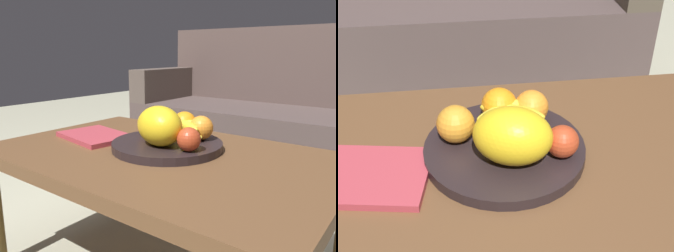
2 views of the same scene
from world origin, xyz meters
TOP-DOWN VIEW (x-y plane):
  - coffee_table at (0.00, 0.00)m, footprint 1.05×0.67m
  - couch at (-0.13, 1.28)m, footprint 1.70×0.70m
  - fruit_bowl at (0.00, 0.04)m, footprint 0.35×0.35m
  - melon_large_front at (0.01, -0.01)m, footprint 0.19×0.16m
  - orange_front at (0.07, 0.12)m, footprint 0.08×0.08m
  - orange_left at (-0.10, 0.07)m, footprint 0.08×0.08m
  - orange_right at (-0.00, 0.13)m, footprint 0.08×0.08m
  - apple_front at (0.11, -0.01)m, footprint 0.07×0.07m
  - banana_bunch at (0.02, 0.10)m, footprint 0.17×0.13m
  - magazine at (-0.29, -0.01)m, footprint 0.28×0.22m

SIDE VIEW (x-z plane):
  - couch at x=-0.13m, z-range -0.15..0.75m
  - coffee_table at x=0.00m, z-range 0.17..0.61m
  - magazine at x=-0.29m, z-range 0.44..0.45m
  - fruit_bowl at x=0.00m, z-range 0.44..0.46m
  - banana_bunch at x=0.02m, z-range 0.46..0.52m
  - apple_front at x=0.11m, z-range 0.46..0.53m
  - orange_front at x=0.07m, z-range 0.46..0.54m
  - orange_right at x=0.00m, z-range 0.46..0.54m
  - orange_left at x=-0.10m, z-range 0.46..0.54m
  - melon_large_front at x=0.01m, z-range 0.46..0.58m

